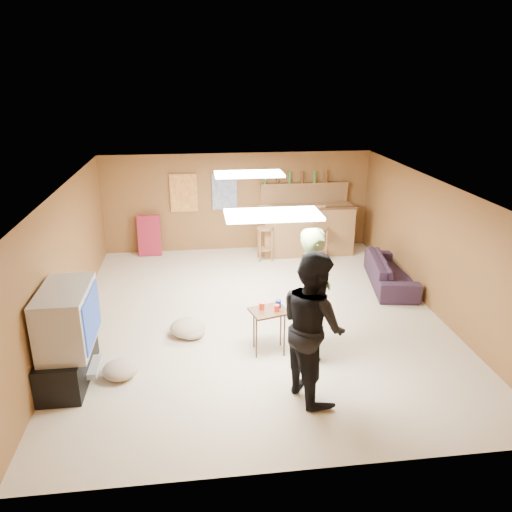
{
  "coord_description": "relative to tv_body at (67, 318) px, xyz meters",
  "views": [
    {
      "loc": [
        -0.96,
        -7.46,
        3.83
      ],
      "look_at": [
        0.0,
        0.2,
        1.0
      ],
      "focal_mm": 35.0,
      "sensor_mm": 36.0,
      "label": 1
    }
  ],
  "objects": [
    {
      "name": "cushion_near_tv",
      "position": [
        1.49,
        1.0,
        -0.78
      ],
      "size": [
        0.56,
        0.56,
        0.25
      ],
      "primitive_type": "ellipsoid",
      "rotation": [
        0.0,
        0.0,
        0.02
      ],
      "color": "tan",
      "rests_on": "ground"
    },
    {
      "name": "sofa",
      "position": [
        5.35,
        2.49,
        -0.63
      ],
      "size": [
        1.04,
        1.96,
        0.54
      ],
      "primitive_type": "imported",
      "rotation": [
        0.0,
        0.0,
        1.39
      ],
      "color": "black",
      "rests_on": "ground"
    },
    {
      "name": "person_olive",
      "position": [
        3.27,
        0.2,
        0.06
      ],
      "size": [
        0.53,
        0.75,
        1.92
      ],
      "primitive_type": "imported",
      "rotation": [
        0.0,
        0.0,
        1.46
      ],
      "color": "#58673B",
      "rests_on": "ground"
    },
    {
      "name": "ceiling_panel_front",
      "position": [
        2.65,
        0.0,
        1.27
      ],
      "size": [
        1.2,
        0.6,
        0.04
      ],
      "primitive_type": "cube",
      "color": "white",
      "rests_on": "ceiling"
    },
    {
      "name": "bar_lip",
      "position": [
        4.15,
        4.2,
        0.2
      ],
      "size": [
        2.1,
        0.12,
        0.05
      ],
      "primitive_type": "cube",
      "color": "#412514",
      "rests_on": "bar_counter"
    },
    {
      "name": "wall_back",
      "position": [
        2.65,
        5.0,
        0.2
      ],
      "size": [
        6.0,
        0.02,
        2.2
      ],
      "primitive_type": "cube",
      "color": "brown",
      "rests_on": "ground"
    },
    {
      "name": "wall_right",
      "position": [
        5.65,
        1.5,
        0.2
      ],
      "size": [
        0.02,
        7.0,
        2.2
      ],
      "primitive_type": "cube",
      "color": "brown",
      "rests_on": "ground"
    },
    {
      "name": "bar_backing",
      "position": [
        4.15,
        4.92,
        0.3
      ],
      "size": [
        2.0,
        0.14,
        0.6
      ],
      "primitive_type": "cube",
      "color": "brown",
      "rests_on": "bar_counter"
    },
    {
      "name": "bar_shelf",
      "position": [
        4.15,
        4.9,
        0.6
      ],
      "size": [
        2.0,
        0.18,
        0.05
      ],
      "primitive_type": "cube",
      "color": "brown",
      "rests_on": "bar_backing"
    },
    {
      "name": "person_black",
      "position": [
        3.04,
        -0.7,
        0.05
      ],
      "size": [
        0.96,
        1.1,
        1.91
      ],
      "primitive_type": "imported",
      "rotation": [
        0.0,
        0.0,
        1.87
      ],
      "color": "black",
      "rests_on": "ground"
    },
    {
      "name": "bar_counter",
      "position": [
        4.15,
        4.45,
        -0.35
      ],
      "size": [
        2.0,
        0.6,
        1.1
      ],
      "primitive_type": "cube",
      "color": "brown",
      "rests_on": "ground"
    },
    {
      "name": "ceiling_panel_back",
      "position": [
        2.65,
        2.7,
        1.27
      ],
      "size": [
        1.2,
        0.6,
        0.04
      ],
      "primitive_type": "cube",
      "color": "white",
      "rests_on": "ceiling"
    },
    {
      "name": "poster_left",
      "position": [
        1.45,
        4.96,
        0.45
      ],
      "size": [
        0.6,
        0.03,
        0.85
      ],
      "primitive_type": "cube",
      "color": "#BF3F26",
      "rests_on": "wall_back"
    },
    {
      "name": "bar_stool_left",
      "position": [
        3.16,
        4.16,
        -0.25
      ],
      "size": [
        0.47,
        0.47,
        1.31
      ],
      "primitive_type": null,
      "rotation": [
        0.0,
        0.0,
        0.15
      ],
      "color": "brown",
      "rests_on": "ground"
    },
    {
      "name": "folding_chair_stack",
      "position": [
        0.65,
        4.8,
        -0.45
      ],
      "size": [
        0.5,
        0.26,
        0.91
      ],
      "primitive_type": "cube",
      "rotation": [
        -0.14,
        0.0,
        0.0
      ],
      "color": "maroon",
      "rests_on": "ground"
    },
    {
      "name": "ceiling",
      "position": [
        2.65,
        1.5,
        1.3
      ],
      "size": [
        6.0,
        7.0,
        0.02
      ],
      "primitive_type": "cube",
      "color": "silver",
      "rests_on": "ground"
    },
    {
      "name": "tv_screen",
      "position": [
        0.31,
        0.0,
        0.0
      ],
      "size": [
        0.02,
        0.95,
        0.65
      ],
      "primitive_type": "cube",
      "color": "navy",
      "rests_on": "tv_body"
    },
    {
      "name": "cushion_far",
      "position": [
        0.6,
        -0.04,
        -0.79
      ],
      "size": [
        0.6,
        0.6,
        0.21
      ],
      "primitive_type": "ellipsoid",
      "rotation": [
        0.0,
        0.0,
        -0.33
      ],
      "color": "tan",
      "rests_on": "ground"
    },
    {
      "name": "tv_body",
      "position": [
        0.0,
        0.0,
        0.0
      ],
      "size": [
        0.6,
        1.1,
        0.8
      ],
      "primitive_type": "cube",
      "color": "#B2B2B7",
      "rests_on": "tv_stand"
    },
    {
      "name": "tray_table",
      "position": [
        2.67,
        0.35,
        -0.56
      ],
      "size": [
        0.61,
        0.54,
        0.67
      ],
      "primitive_type": "cube",
      "rotation": [
        0.0,
        0.0,
        0.27
      ],
      "color": "#412514",
      "rests_on": "ground"
    },
    {
      "name": "bar_stool_right",
      "position": [
        4.32,
        4.01,
        -0.34
      ],
      "size": [
        0.44,
        0.44,
        1.12
      ],
      "primitive_type": null,
      "rotation": [
        0.0,
        0.0,
        0.3
      ],
      "color": "brown",
      "rests_on": "ground"
    },
    {
      "name": "poster_right",
      "position": [
        2.35,
        4.96,
        0.45
      ],
      "size": [
        0.55,
        0.03,
        0.8
      ],
      "primitive_type": "cube",
      "color": "#334C99",
      "rests_on": "wall_back"
    },
    {
      "name": "ground",
      "position": [
        2.65,
        1.5,
        -0.9
      ],
      "size": [
        7.0,
        7.0,
        0.0
      ],
      "primitive_type": "plane",
      "color": "beige",
      "rests_on": "ground"
    },
    {
      "name": "cup_blue",
      "position": [
        2.81,
        0.43,
        -0.17
      ],
      "size": [
        0.1,
        0.1,
        0.11
      ],
      "primitive_type": "cylinder",
      "rotation": [
        0.0,
        0.0,
        0.29
      ],
      "color": "navy",
      "rests_on": "tray_table"
    },
    {
      "name": "dvd_box",
      "position": [
        0.15,
        0.0,
        -0.75
      ],
      "size": [
        0.35,
        0.5,
        0.08
      ],
      "primitive_type": "cube",
      "color": "#B2B2B7",
      "rests_on": "tv_stand"
    },
    {
      "name": "cup_red_near",
      "position": [
        2.57,
        0.38,
        -0.18
      ],
      "size": [
        0.1,
        0.1,
        0.11
      ],
      "primitive_type": "cylinder",
      "rotation": [
        0.0,
        0.0,
        0.34
      ],
      "color": "red",
      "rests_on": "tray_table"
    },
    {
      "name": "cushion_mid",
      "position": [
        1.55,
        0.92,
        -0.81
      ],
      "size": [
        0.45,
        0.45,
        0.19
      ],
      "primitive_type": "ellipsoid",
      "rotation": [
        0.0,
        0.0,
        -0.09
      ],
      "color": "tan",
      "rests_on": "ground"
    },
    {
      "name": "cup_red_far",
      "position": [
        2.77,
        0.3,
        -0.18
      ],
      "size": [
        0.08,
        0.08,
        0.1
      ],
      "primitive_type": "cylinder",
      "rotation": [
        0.0,
        0.0,
        -0.18
      ],
      "color": "red",
      "rests_on": "tray_table"
    },
    {
      "name": "bottle_row",
      "position": [
        3.95,
        4.88,
        0.75
      ],
      "size": [
        1.48,
        0.08,
        0.26
      ],
      "primitive_type": null,
      "color": "#3F7233",
      "rests_on": "bar_shelf"
    },
    {
      "name": "wall_left",
      "position": [
        -0.35,
        1.5,
        0.2
      ],
      "size": [
        0.02,
        7.0,
        2.2
      ],
      "primitive_type": "cube",
      "color": "brown",
      "rests_on": "ground"
    },
    {
      "name": "tv_stand",
      "position": [
        -0.07,
        0.0,
        -0.65
      ],
      "size": [
        0.55,
        1.3,
        0.5
      ],
      "primitive_type": "cube",
      "color": "black",
      "rests_on": "ground"
    },
    {
      "name": "wall_front",
      "position": [
        2.65,
        -2.0,
        0.2
      ],
      "size": [
        6.0,
        0.02,
        2.2
      ],
      "primitive_type": "cube",
      "color": "brown",
      "rests_on": "ground"
    }
  ]
}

